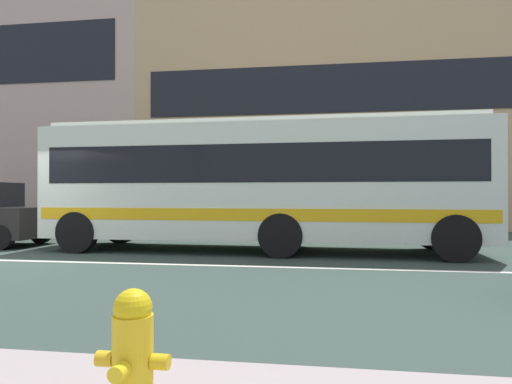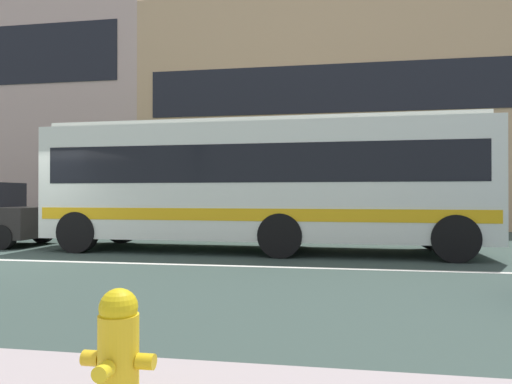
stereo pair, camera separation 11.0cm
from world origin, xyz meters
name	(u,v)px [view 2 (the right image)]	position (x,y,z in m)	size (l,w,h in m)	color
hedge_row_far	(81,222)	(-1.72, 6.26, 0.43)	(14.23, 1.10, 0.87)	#2D6324
apartment_block_right	(349,124)	(8.05, 14.14, 4.92)	(18.45, 8.77, 9.85)	tan
transit_bus	(260,181)	(5.37, 2.46, 1.77)	(10.73, 2.80, 3.20)	white
fire_hydrant	(118,358)	(5.89, -6.38, 0.48)	(0.43, 0.38, 0.73)	yellow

